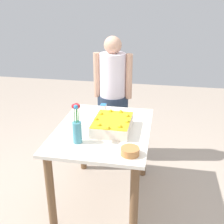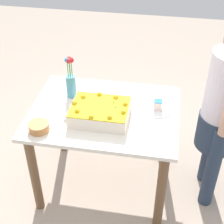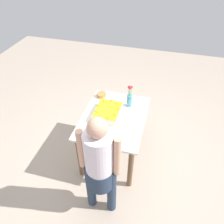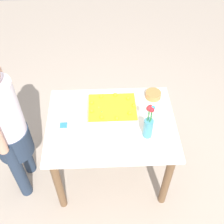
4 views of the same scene
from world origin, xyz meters
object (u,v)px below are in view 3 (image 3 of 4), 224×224
sheet_cake (108,112)px  cake_knife (92,134)px  flower_vase (129,98)px  person_standing (100,164)px  serving_plate_with_slice (112,137)px  fruit_bowl (102,95)px

sheet_cake → cake_knife: (-0.40, 0.09, -0.05)m
flower_vase → person_standing: (-1.14, 0.08, -0.06)m
sheet_cake → serving_plate_with_slice: sheet_cake is taller
fruit_bowl → person_standing: (-1.25, -0.37, 0.05)m
fruit_bowl → person_standing: person_standing is taller
sheet_cake → serving_plate_with_slice: bearing=-157.1°
serving_plate_with_slice → fruit_bowl: serving_plate_with_slice is taller
sheet_cake → person_standing: 0.88m
serving_plate_with_slice → flower_vase: 0.69m
serving_plate_with_slice → fruit_bowl: (0.79, 0.38, 0.01)m
serving_plate_with_slice → flower_vase: flower_vase is taller
cake_knife → flower_vase: (0.68, -0.33, 0.13)m
serving_plate_with_slice → cake_knife: (-0.00, 0.26, -0.02)m
sheet_cake → cake_knife: 0.42m
serving_plate_with_slice → fruit_bowl: bearing=25.6°
serving_plate_with_slice → person_standing: person_standing is taller
flower_vase → person_standing: bearing=175.9°
cake_knife → flower_vase: bearing=-149.5°
sheet_cake → person_standing: (-0.86, -0.16, 0.02)m
flower_vase → fruit_bowl: flower_vase is taller
serving_plate_with_slice → person_standing: 0.46m
serving_plate_with_slice → cake_knife: 0.26m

